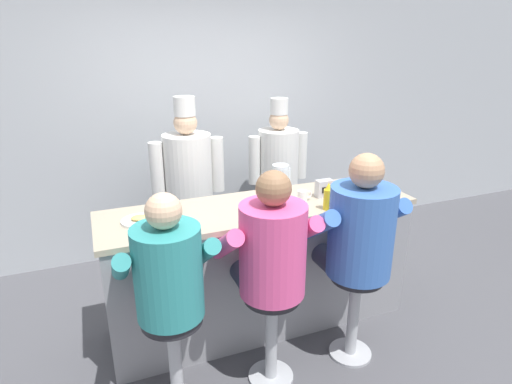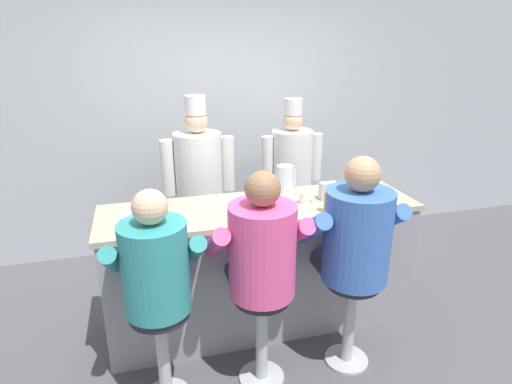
# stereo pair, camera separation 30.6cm
# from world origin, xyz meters

# --- Properties ---
(ground_plane) EXTENTS (20.00, 20.00, 0.00)m
(ground_plane) POSITION_xyz_m (0.00, 0.00, 0.00)
(ground_plane) COLOR #4C4C51
(wall_back) EXTENTS (10.00, 0.06, 2.70)m
(wall_back) POSITION_xyz_m (0.00, 1.89, 1.35)
(wall_back) COLOR #B2B7BC
(wall_back) RESTS_ON ground_plane
(diner_counter) EXTENTS (2.33, 0.65, 1.00)m
(diner_counter) POSITION_xyz_m (0.00, 0.33, 0.50)
(diner_counter) COLOR gray
(diner_counter) RESTS_ON ground_plane
(ketchup_bottle_red) EXTENTS (0.07, 0.07, 0.25)m
(ketchup_bottle_red) POSITION_xyz_m (0.78, 0.26, 1.12)
(ketchup_bottle_red) COLOR red
(ketchup_bottle_red) RESTS_ON diner_counter
(mustard_bottle_yellow) EXTENTS (0.06, 0.06, 0.20)m
(mustard_bottle_yellow) POSITION_xyz_m (0.42, 0.07, 1.10)
(mustard_bottle_yellow) COLOR yellow
(mustard_bottle_yellow) RESTS_ON diner_counter
(hot_sauce_bottle_orange) EXTENTS (0.03, 0.03, 0.14)m
(hot_sauce_bottle_orange) POSITION_xyz_m (0.58, 0.21, 1.07)
(hot_sauce_bottle_orange) COLOR orange
(hot_sauce_bottle_orange) RESTS_ON diner_counter
(water_pitcher_clear) EXTENTS (0.15, 0.13, 0.23)m
(water_pitcher_clear) POSITION_xyz_m (0.26, 0.53, 1.12)
(water_pitcher_clear) COLOR silver
(water_pitcher_clear) RESTS_ON diner_counter
(breakfast_plate) EXTENTS (0.24, 0.24, 0.05)m
(breakfast_plate) POSITION_xyz_m (-0.86, 0.34, 1.02)
(breakfast_plate) COLOR white
(breakfast_plate) RESTS_ON diner_counter
(cereal_bowl) EXTENTS (0.17, 0.17, 0.05)m
(cereal_bowl) POSITION_xyz_m (0.09, 0.21, 1.02)
(cereal_bowl) COLOR white
(cereal_bowl) RESTS_ON diner_counter
(coffee_mug_white) EXTENTS (0.12, 0.08, 0.08)m
(coffee_mug_white) POSITION_xyz_m (0.33, 0.28, 1.04)
(coffee_mug_white) COLOR white
(coffee_mug_white) RESTS_ON diner_counter
(napkin_dispenser_chrome) EXTENTS (0.13, 0.08, 0.13)m
(napkin_dispenser_chrome) POSITION_xyz_m (0.53, 0.32, 1.07)
(napkin_dispenser_chrome) COLOR silver
(napkin_dispenser_chrome) RESTS_ON diner_counter
(diner_seated_teal) EXTENTS (0.58, 0.57, 1.41)m
(diner_seated_teal) POSITION_xyz_m (-0.79, -0.26, 0.89)
(diner_seated_teal) COLOR #B2B5BA
(diner_seated_teal) RESTS_ON ground_plane
(diner_seated_pink) EXTENTS (0.62, 0.61, 1.46)m
(diner_seated_pink) POSITION_xyz_m (-0.17, -0.25, 0.91)
(diner_seated_pink) COLOR #B2B5BA
(diner_seated_pink) RESTS_ON ground_plane
(diner_seated_blue) EXTENTS (0.65, 0.64, 1.50)m
(diner_seated_blue) POSITION_xyz_m (0.46, -0.25, 0.93)
(diner_seated_blue) COLOR #B2B5BA
(diner_seated_blue) RESTS_ON ground_plane
(cook_in_whites_near) EXTENTS (0.66, 0.43, 1.70)m
(cook_in_whites_near) POSITION_xyz_m (-0.32, 1.23, 0.93)
(cook_in_whites_near) COLOR #232328
(cook_in_whites_near) RESTS_ON ground_plane
(cook_in_whites_far) EXTENTS (0.63, 0.41, 1.62)m
(cook_in_whites_far) POSITION_xyz_m (0.64, 1.41, 0.89)
(cook_in_whites_far) COLOR #232328
(cook_in_whites_far) RESTS_ON ground_plane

